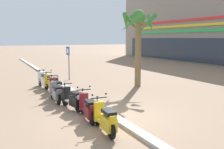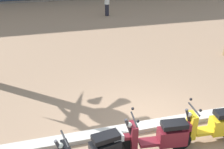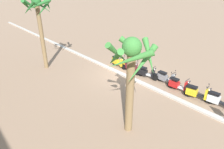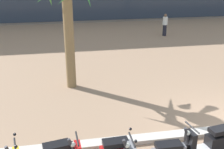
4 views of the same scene
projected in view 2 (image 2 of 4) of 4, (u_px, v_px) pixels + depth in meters
name	position (u px, v px, depth m)	size (l,w,h in m)	color
ground_plane	(146.00, 129.00, 7.27)	(200.00, 200.00, 0.00)	#93755B
curb_strip	(145.00, 126.00, 7.26)	(60.00, 0.36, 0.12)	#BCB7AD
scooter_maroon_tail_end	(160.00, 137.00, 6.29)	(1.86, 0.57, 1.17)	black
scooter_yellow_last_in_row	(214.00, 125.00, 6.65)	(1.80, 0.56, 1.17)	black
pedestrian_window_shopping	(107.00, 4.00, 17.69)	(0.34, 0.34, 1.51)	black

